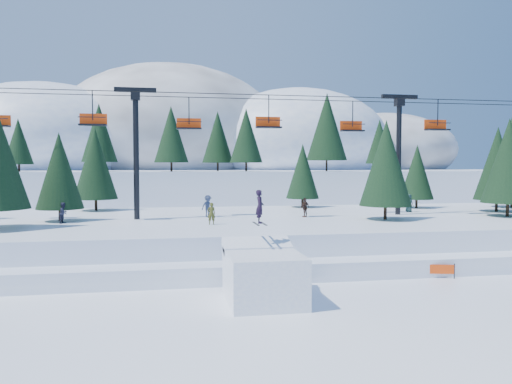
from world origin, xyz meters
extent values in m
plane|color=white|center=(0.00, 0.00, 0.00)|extent=(160.00, 160.00, 0.00)
cube|color=white|center=(0.00, 18.00, 1.25)|extent=(70.00, 22.00, 2.50)
cube|color=white|center=(0.00, 8.00, 0.55)|extent=(70.00, 6.00, 1.10)
cube|color=white|center=(0.00, 68.00, 3.00)|extent=(110.00, 60.00, 6.00)
ellipsoid|color=white|center=(-28.00, 72.00, 11.45)|extent=(36.00, 32.40, 19.80)
ellipsoid|color=#605B59|center=(-6.00, 78.00, 13.26)|extent=(44.00, 39.60, 26.40)
ellipsoid|color=white|center=(18.00, 70.00, 11.42)|extent=(34.00, 30.60, 19.72)
ellipsoid|color=#605B59|center=(38.00, 76.00, 10.12)|extent=(30.00, 27.00, 15.00)
cylinder|color=black|center=(-6.08, 39.99, 6.56)|extent=(0.26, 0.26, 1.12)
cone|color=#173217|center=(-6.08, 39.99, 10.58)|extent=(4.17, 4.17, 6.90)
cylinder|color=black|center=(3.45, 41.48, 6.57)|extent=(0.26, 0.26, 1.14)
cone|color=#173217|center=(3.45, 41.48, 10.62)|extent=(4.22, 4.22, 6.98)
cylinder|color=black|center=(14.25, 41.41, 6.72)|extent=(0.26, 0.26, 1.44)
cone|color=#173217|center=(14.25, 41.41, 11.87)|extent=(5.36, 5.36, 8.86)
cylinder|color=black|center=(-14.84, 42.31, 6.59)|extent=(0.26, 0.26, 1.18)
cone|color=#173217|center=(-14.84, 42.31, 10.80)|extent=(4.38, 4.38, 7.25)
cylinder|color=black|center=(23.03, 44.45, 6.51)|extent=(0.26, 0.26, 1.02)
cone|color=#173217|center=(23.03, 44.45, 10.16)|extent=(3.79, 3.79, 6.27)
cylinder|color=black|center=(-23.96, 41.30, 6.44)|extent=(0.26, 0.26, 0.89)
cone|color=#173217|center=(-23.96, 41.30, 9.62)|extent=(3.30, 3.30, 5.46)
cylinder|color=black|center=(0.20, 45.67, 6.57)|extent=(0.26, 0.26, 1.14)
cone|color=#173217|center=(0.20, 45.67, 10.63)|extent=(4.22, 4.22, 6.98)
cube|color=white|center=(-2.01, 1.70, 1.21)|extent=(3.59, 4.43, 2.43)
cube|color=white|center=(-2.01, 3.60, 2.48)|extent=(3.59, 1.55, 0.86)
imported|color=black|center=(-1.91, 3.30, 4.58)|extent=(0.51, 0.69, 1.75)
cube|color=black|center=(-2.11, 3.30, 3.69)|extent=(0.11, 1.65, 0.03)
cube|color=black|center=(-1.71, 3.30, 3.69)|extent=(0.11, 1.65, 0.03)
cylinder|color=black|center=(-9.00, 18.00, 7.50)|extent=(0.44, 0.44, 10.00)
cube|color=black|center=(-9.00, 18.00, 12.60)|extent=(3.20, 0.35, 0.35)
cube|color=black|center=(-9.00, 18.00, 12.15)|extent=(0.70, 0.70, 0.70)
cylinder|color=black|center=(13.00, 18.00, 7.50)|extent=(0.44, 0.44, 10.00)
cube|color=black|center=(13.00, 18.00, 12.60)|extent=(3.20, 0.35, 0.35)
cube|color=black|center=(13.00, 18.00, 12.15)|extent=(0.70, 0.70, 0.70)
cylinder|color=black|center=(2.00, 16.80, 12.30)|extent=(46.00, 0.06, 0.06)
cylinder|color=black|center=(2.00, 19.20, 12.30)|extent=(46.00, 0.06, 0.06)
cylinder|color=black|center=(-12.05, 16.80, 11.20)|extent=(0.08, 0.08, 2.20)
cube|color=black|center=(-12.05, 16.80, 9.75)|extent=(2.00, 0.75, 0.12)
cube|color=#EC410C|center=(-12.05, 17.18, 10.20)|extent=(2.00, 0.10, 0.85)
cylinder|color=black|center=(-12.05, 16.45, 10.30)|extent=(2.00, 0.06, 0.06)
cylinder|color=black|center=(-4.82, 19.20, 11.20)|extent=(0.08, 0.08, 2.20)
cube|color=black|center=(-4.82, 19.20, 9.75)|extent=(2.00, 0.75, 0.12)
cube|color=#EC410C|center=(-4.82, 19.58, 10.20)|extent=(2.00, 0.10, 0.85)
cylinder|color=black|center=(-4.82, 18.85, 10.30)|extent=(2.00, 0.06, 0.06)
cylinder|color=black|center=(1.34, 16.80, 11.20)|extent=(0.08, 0.08, 2.20)
cube|color=black|center=(1.34, 16.80, 9.75)|extent=(2.00, 0.75, 0.12)
cube|color=#EC410C|center=(1.34, 17.18, 10.20)|extent=(2.00, 0.10, 0.85)
cylinder|color=black|center=(1.34, 16.45, 10.30)|extent=(2.00, 0.06, 0.06)
cylinder|color=black|center=(9.27, 19.20, 11.20)|extent=(0.08, 0.08, 2.20)
cube|color=black|center=(9.27, 19.20, 9.75)|extent=(2.00, 0.75, 0.12)
cube|color=#EC410C|center=(9.27, 19.58, 10.20)|extent=(2.00, 0.10, 0.85)
cylinder|color=black|center=(9.27, 18.85, 10.30)|extent=(2.00, 0.06, 0.06)
cylinder|color=black|center=(15.90, 16.80, 11.20)|extent=(0.08, 0.08, 2.20)
cube|color=black|center=(15.90, 16.80, 9.75)|extent=(2.00, 0.75, 0.12)
cube|color=#EC410C|center=(15.90, 17.18, 10.20)|extent=(2.00, 0.10, 0.85)
cylinder|color=black|center=(15.90, 16.45, 10.30)|extent=(2.00, 0.06, 0.06)
cylinder|color=black|center=(21.17, 14.78, 3.07)|extent=(0.26, 0.26, 1.14)
cone|color=#173217|center=(21.17, 14.78, 7.13)|extent=(4.23, 4.23, 6.99)
cylinder|color=black|center=(23.24, 19.04, 3.05)|extent=(0.26, 0.26, 1.09)
cone|color=#173217|center=(23.24, 19.04, 6.94)|extent=(4.05, 4.05, 6.70)
cylinder|color=black|center=(27.72, 22.83, 3.18)|extent=(0.26, 0.26, 1.36)
cylinder|color=black|center=(17.95, 24.03, 2.94)|extent=(0.26, 0.26, 0.89)
cone|color=#173217|center=(17.95, 24.03, 6.10)|extent=(3.29, 3.29, 5.44)
cylinder|color=black|center=(-13.24, 26.55, 3.04)|extent=(0.26, 0.26, 1.09)
cone|color=#173217|center=(-13.24, 26.55, 6.93)|extent=(4.04, 4.04, 6.69)
cylinder|color=black|center=(6.93, 26.88, 2.95)|extent=(0.26, 0.26, 0.90)
cone|color=#173217|center=(6.93, 26.88, 6.17)|extent=(3.35, 3.35, 5.54)
cylinder|color=black|center=(-14.66, 17.65, 2.97)|extent=(0.26, 0.26, 0.94)
cone|color=#173217|center=(-14.66, 17.65, 6.34)|extent=(3.51, 3.51, 5.80)
cylinder|color=black|center=(10.16, 14.35, 3.04)|extent=(0.26, 0.26, 1.09)
cone|color=#173217|center=(10.16, 14.35, 6.92)|extent=(4.04, 4.04, 6.67)
imported|color=#1D3735|center=(15.01, 19.90, 3.32)|extent=(0.85, 0.60, 1.65)
imported|color=#25263D|center=(-14.11, 16.07, 3.27)|extent=(0.80, 0.90, 1.54)
imported|color=#2C3854|center=(-3.35, 18.79, 3.39)|extent=(1.32, 1.05, 1.79)
imported|color=#484A1A|center=(-3.54, 13.42, 3.29)|extent=(0.58, 0.39, 1.58)
imported|color=#3F281F|center=(4.49, 17.25, 3.29)|extent=(0.99, 0.83, 1.59)
cylinder|color=black|center=(7.41, 5.36, 0.45)|extent=(0.06, 0.06, 0.90)
cylinder|color=black|center=(10.12, 4.66, 0.45)|extent=(0.06, 0.06, 0.90)
cube|color=#EC410C|center=(8.77, 5.01, 0.55)|extent=(2.72, 0.73, 0.55)
cylinder|color=black|center=(7.59, 5.75, 0.45)|extent=(0.06, 0.06, 0.90)
cylinder|color=black|center=(10.16, 6.86, 0.45)|extent=(0.06, 0.06, 0.90)
cube|color=#EC410C|center=(8.88, 6.30, 0.55)|extent=(2.59, 1.14, 0.55)
camera|label=1|loc=(-6.66, -22.11, 6.70)|focal=35.00mm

